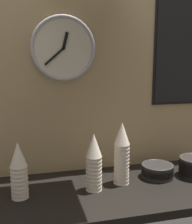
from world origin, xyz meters
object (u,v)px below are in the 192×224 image
cup_stack_left (19,170)px  menu_board (182,52)px  cup_stack_center (94,162)px  cup_stack_center_right (122,153)px  bowl_stack_right (157,170)px  wall_clock (63,48)px

cup_stack_left → menu_board: size_ratio=0.43×
cup_stack_center → cup_stack_center_right: cup_stack_center_right is taller
cup_stack_center_right → menu_board: 0.70m
cup_stack_left → bowl_stack_right: 0.72m
cup_stack_center → bowl_stack_right: (0.36, 0.06, -0.10)m
cup_stack_center_right → cup_stack_center: bearing=-165.7°
cup_stack_center → cup_stack_left: bearing=179.3°
wall_clock → menu_board: (0.69, 0.01, -0.01)m
cup_stack_left → menu_board: menu_board is taller
cup_stack_center_right → menu_board: menu_board is taller
bowl_stack_right → menu_board: menu_board is taller
cup_stack_center → cup_stack_left: cup_stack_center is taller
cup_stack_left → menu_board: 1.10m
cup_stack_center_right → bowl_stack_right: bearing=5.9°
wall_clock → menu_board: size_ratio=0.55×
cup_stack_left → cup_stack_center: bearing=-0.7°
cup_stack_center_right → cup_stack_left: bearing=-176.0°
cup_stack_center → wall_clock: bearing=112.6°
cup_stack_center_right → wall_clock: wall_clock is taller
bowl_stack_right → cup_stack_center: bearing=-170.5°
cup_stack_left → wall_clock: size_ratio=0.78×
bowl_stack_right → wall_clock: 0.81m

